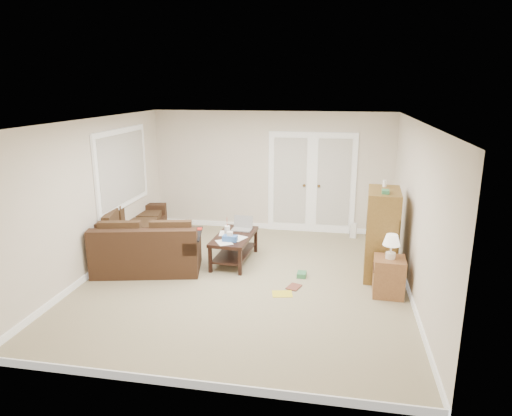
% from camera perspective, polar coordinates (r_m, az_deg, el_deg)
% --- Properties ---
extents(floor, '(5.50, 5.50, 0.00)m').
position_cam_1_polar(floor, '(7.35, -1.34, -8.97)').
color(floor, tan).
rests_on(floor, ground).
extents(ceiling, '(5.00, 5.50, 0.02)m').
position_cam_1_polar(ceiling, '(6.74, -1.47, 10.85)').
color(ceiling, white).
rests_on(ceiling, wall_back).
extents(wall_left, '(0.02, 5.50, 2.50)m').
position_cam_1_polar(wall_left, '(7.83, -19.64, 1.30)').
color(wall_left, silver).
rests_on(wall_left, floor).
extents(wall_right, '(0.02, 5.50, 2.50)m').
position_cam_1_polar(wall_right, '(6.90, 19.38, -0.46)').
color(wall_right, silver).
rests_on(wall_right, floor).
extents(wall_back, '(5.00, 0.02, 2.50)m').
position_cam_1_polar(wall_back, '(9.59, 1.93, 4.56)').
color(wall_back, silver).
rests_on(wall_back, floor).
extents(wall_front, '(5.00, 0.02, 2.50)m').
position_cam_1_polar(wall_front, '(4.42, -8.70, -8.32)').
color(wall_front, silver).
rests_on(wall_front, floor).
extents(baseboards, '(5.00, 5.50, 0.10)m').
position_cam_1_polar(baseboards, '(7.33, -1.34, -8.61)').
color(baseboards, white).
rests_on(baseboards, floor).
extents(french_doors, '(1.80, 0.05, 2.13)m').
position_cam_1_polar(french_doors, '(9.51, 6.97, 3.05)').
color(french_doors, white).
rests_on(french_doors, floor).
extents(window_left, '(0.05, 1.92, 1.42)m').
position_cam_1_polar(window_left, '(8.61, -16.34, 4.80)').
color(window_left, white).
rests_on(window_left, wall_left).
extents(sectional_sofa, '(2.27, 2.74, 0.81)m').
position_cam_1_polar(sectional_sofa, '(8.43, -14.29, -3.94)').
color(sectional_sofa, '#3B2416').
rests_on(sectional_sofa, floor).
extents(coffee_table, '(0.66, 1.22, 0.81)m').
position_cam_1_polar(coffee_table, '(8.01, -2.67, -4.87)').
color(coffee_table, black).
rests_on(coffee_table, floor).
extents(tv_armoire, '(0.54, 0.92, 1.53)m').
position_cam_1_polar(tv_armoire, '(7.54, 15.42, -3.06)').
color(tv_armoire, brown).
rests_on(tv_armoire, floor).
extents(side_cabinet, '(0.46, 0.46, 0.94)m').
position_cam_1_polar(side_cabinet, '(7.01, 16.29, -7.86)').
color(side_cabinet, brown).
rests_on(side_cabinet, floor).
extents(space_heater, '(0.14, 0.12, 0.30)m').
position_cam_1_polar(space_heater, '(9.47, 12.08, -2.76)').
color(space_heater, white).
rests_on(space_heater, floor).
extents(floor_magazine, '(0.34, 0.29, 0.01)m').
position_cam_1_polar(floor_magazine, '(6.90, 3.30, -10.66)').
color(floor_magazine, yellow).
rests_on(floor_magazine, floor).
extents(floor_greenbox, '(0.15, 0.19, 0.08)m').
position_cam_1_polar(floor_greenbox, '(7.49, 5.73, -8.27)').
color(floor_greenbox, '#387C4C').
rests_on(floor_greenbox, floor).
extents(floor_book, '(0.25, 0.29, 0.02)m').
position_cam_1_polar(floor_book, '(7.15, 4.10, -9.67)').
color(floor_book, brown).
rests_on(floor_book, floor).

